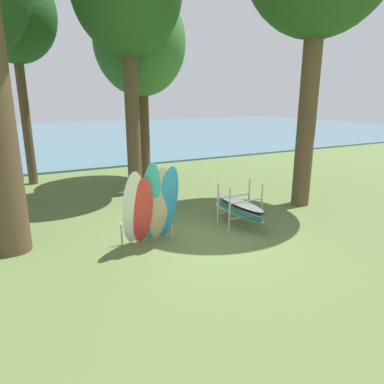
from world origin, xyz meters
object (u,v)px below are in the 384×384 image
(tree_far_right_back, at_px, (13,15))
(leaning_board_pile, at_px, (151,207))
(tree_deep_back, at_px, (140,44))
(board_storage_rack, at_px, (239,207))

(tree_far_right_back, bearing_deg, leaning_board_pile, -75.49)
(tree_deep_back, height_order, leaning_board_pile, tree_deep_back)
(leaning_board_pile, distance_m, board_storage_rack, 2.80)
(tree_far_right_back, relative_size, leaning_board_pile, 3.93)
(leaning_board_pile, bearing_deg, tree_far_right_back, 104.51)
(tree_far_right_back, height_order, leaning_board_pile, tree_far_right_back)
(tree_deep_back, relative_size, leaning_board_pile, 3.66)
(tree_far_right_back, bearing_deg, tree_deep_back, -17.03)
(tree_far_right_back, bearing_deg, board_storage_rack, -59.13)
(board_storage_rack, bearing_deg, tree_far_right_back, 120.87)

